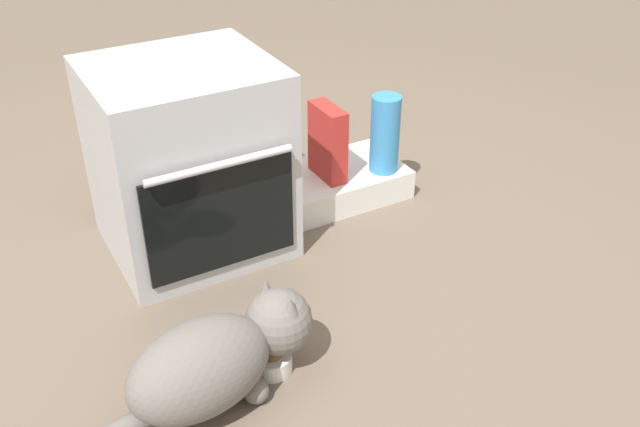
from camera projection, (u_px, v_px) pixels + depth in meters
name	position (u px, v px, depth m)	size (l,w,h in m)	color
ground	(249.00, 314.00, 2.19)	(8.00, 8.00, 0.00)	#6B5B4C
oven	(189.00, 160.00, 2.35)	(0.57, 0.57, 0.65)	#B7BABF
pantry_cabinet	(338.00, 182.00, 2.76)	(0.50, 0.33, 0.11)	white
food_bowl	(271.00, 361.00, 1.97)	(0.12, 0.12, 0.08)	white
cat	(215.00, 360.00, 1.82)	(0.84, 0.31, 0.27)	slate
cereal_box	(328.00, 142.00, 2.62)	(0.07, 0.18, 0.28)	#B72D28
water_bottle	(385.00, 134.00, 2.65)	(0.11, 0.11, 0.30)	#388CD1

